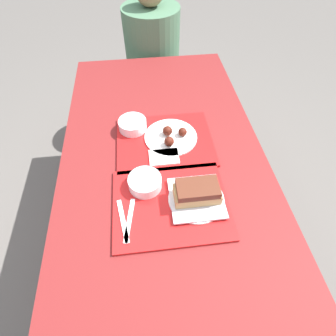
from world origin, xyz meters
name	(u,v)px	position (x,y,z in m)	size (l,w,h in m)	color
ground_plane	(167,246)	(0.00, 0.00, 0.00)	(12.00, 12.00, 0.00)	#605B56
picnic_table	(166,186)	(0.00, 0.00, 0.65)	(0.86, 1.83, 0.73)	maroon
picnic_bench_far	(150,87)	(0.00, 1.14, 0.38)	(0.82, 0.28, 0.45)	maroon
tray_near	(171,204)	(0.00, -0.14, 0.74)	(0.42, 0.34, 0.01)	red
tray_far	(165,141)	(0.01, 0.18, 0.74)	(0.42, 0.34, 0.01)	red
bowl_coleslaw_near	(145,182)	(-0.09, -0.06, 0.77)	(0.13, 0.13, 0.05)	white
brisket_sandwich_plate	(197,195)	(0.09, -0.14, 0.78)	(0.20, 0.20, 0.09)	white
plastic_fork_near	(123,221)	(-0.17, -0.20, 0.75)	(0.04, 0.17, 0.00)	white
plastic_knife_near	(129,220)	(-0.15, -0.20, 0.75)	(0.05, 0.17, 0.00)	white
bowl_coleslaw_far	(132,124)	(-0.12, 0.27, 0.77)	(0.13, 0.13, 0.05)	white
wings_plate_far	(171,136)	(0.04, 0.19, 0.76)	(0.23, 0.23, 0.05)	white
napkin_far	(163,157)	(0.00, 0.08, 0.75)	(0.12, 0.09, 0.01)	white
person_seated_across	(152,42)	(0.03, 1.14, 0.72)	(0.37, 0.37, 0.66)	#477051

